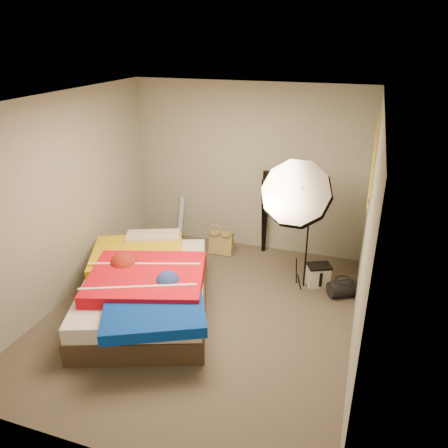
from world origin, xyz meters
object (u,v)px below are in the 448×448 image
at_px(bed, 146,288).
at_px(wrapping_roll, 181,218).
at_px(tote_bag, 221,243).
at_px(photo_umbrella, 297,195).
at_px(camera_case, 318,276).
at_px(camera_tripod, 265,207).
at_px(duffel_bag, 343,289).

bearing_deg(bed, wrapping_roll, 101.69).
distance_m(tote_bag, photo_umbrella, 1.76).
xyz_separation_m(camera_case, bed, (-1.90, -1.21, 0.16)).
height_order(wrapping_roll, camera_case, wrapping_roll).
xyz_separation_m(wrapping_roll, camera_case, (2.32, -0.78, -0.21)).
xyz_separation_m(bed, camera_tripod, (0.98, 1.96, 0.43)).
xyz_separation_m(wrapping_roll, duffel_bag, (2.65, -0.95, -0.24)).
distance_m(duffel_bag, bed, 2.48).
xyz_separation_m(camera_case, camera_tripod, (-0.93, 0.75, 0.60)).
height_order(bed, camera_tripod, camera_tripod).
xyz_separation_m(tote_bag, camera_tripod, (0.59, 0.29, 0.56)).
bearing_deg(camera_tripod, wrapping_roll, 178.62).
xyz_separation_m(wrapping_roll, photo_umbrella, (1.99, -0.96, 0.96)).
distance_m(camera_case, photo_umbrella, 1.22).
height_order(camera_case, bed, bed).
relative_size(tote_bag, camera_case, 1.29).
distance_m(duffel_bag, camera_tripod, 1.68).
distance_m(wrapping_roll, bed, 2.04).
distance_m(wrapping_roll, camera_case, 2.45).
bearing_deg(duffel_bag, camera_case, 122.79).
relative_size(wrapping_roll, photo_umbrella, 0.38).
bearing_deg(photo_umbrella, duffel_bag, 1.11).
height_order(duffel_bag, photo_umbrella, photo_umbrella).
height_order(camera_case, photo_umbrella, photo_umbrella).
height_order(camera_case, camera_tripod, camera_tripod).
distance_m(bed, camera_tripod, 2.23).
bearing_deg(bed, duffel_bag, 25.10).
xyz_separation_m(duffel_bag, bed, (-2.24, -1.05, 0.19)).
xyz_separation_m(wrapping_roll, camera_tripod, (1.39, -0.03, 0.39)).
bearing_deg(camera_case, wrapping_roll, 136.36).
relative_size(wrapping_roll, camera_case, 2.49).
bearing_deg(duffel_bag, photo_umbrella, 150.63).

